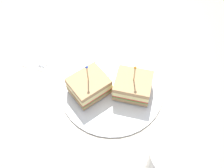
{
  "coord_description": "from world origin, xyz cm",
  "views": [
    {
      "loc": [
        36.53,
        -5.05,
        57.96
      ],
      "look_at": [
        0.0,
        0.0,
        2.94
      ],
      "focal_mm": 41.16,
      "sensor_mm": 36.0,
      "label": 1
    }
  ],
  "objects_px": {
    "napkin": "(48,47)",
    "fork": "(47,58)",
    "sandwich_half_front": "(133,86)",
    "knife": "(35,52)",
    "sandwich_half_back": "(89,86)",
    "plate": "(112,89)",
    "drink_glass": "(165,166)"
  },
  "relations": [
    {
      "from": "sandwich_half_front",
      "to": "napkin",
      "type": "distance_m",
      "value": 0.3
    },
    {
      "from": "fork",
      "to": "drink_glass",
      "type": "bearing_deg",
      "value": 34.61
    },
    {
      "from": "sandwich_half_front",
      "to": "napkin",
      "type": "xyz_separation_m",
      "value": [
        -0.2,
        -0.22,
        -0.03
      ]
    },
    {
      "from": "plate",
      "to": "knife",
      "type": "height_order",
      "value": "plate"
    },
    {
      "from": "sandwich_half_front",
      "to": "sandwich_half_back",
      "type": "xyz_separation_m",
      "value": [
        -0.01,
        -0.11,
        -0.0
      ]
    },
    {
      "from": "napkin",
      "to": "fork",
      "type": "height_order",
      "value": "fork"
    },
    {
      "from": "drink_glass",
      "to": "knife",
      "type": "height_order",
      "value": "drink_glass"
    },
    {
      "from": "drink_glass",
      "to": "knife",
      "type": "xyz_separation_m",
      "value": [
        -0.39,
        -0.29,
        -0.05
      ]
    },
    {
      "from": "sandwich_half_front",
      "to": "fork",
      "type": "bearing_deg",
      "value": -123.66
    },
    {
      "from": "napkin",
      "to": "plate",
      "type": "bearing_deg",
      "value": 43.53
    },
    {
      "from": "plate",
      "to": "fork",
      "type": "height_order",
      "value": "plate"
    },
    {
      "from": "sandwich_half_front",
      "to": "knife",
      "type": "height_order",
      "value": "sandwich_half_front"
    },
    {
      "from": "sandwich_half_back",
      "to": "drink_glass",
      "type": "relative_size",
      "value": 1.0
    },
    {
      "from": "napkin",
      "to": "fork",
      "type": "bearing_deg",
      "value": -2.05
    },
    {
      "from": "napkin",
      "to": "fork",
      "type": "relative_size",
      "value": 1.02
    },
    {
      "from": "plate",
      "to": "knife",
      "type": "distance_m",
      "value": 0.26
    },
    {
      "from": "sandwich_half_front",
      "to": "plate",
      "type": "bearing_deg",
      "value": -106.52
    },
    {
      "from": "sandwich_half_front",
      "to": "drink_glass",
      "type": "xyz_separation_m",
      "value": [
        0.21,
        0.03,
        0.02
      ]
    },
    {
      "from": "drink_glass",
      "to": "sandwich_half_back",
      "type": "bearing_deg",
      "value": -149.01
    },
    {
      "from": "fork",
      "to": "plate",
      "type": "bearing_deg",
      "value": 52.13
    },
    {
      "from": "knife",
      "to": "fork",
      "type": "bearing_deg",
      "value": 52.04
    },
    {
      "from": "plate",
      "to": "fork",
      "type": "relative_size",
      "value": 2.35
    },
    {
      "from": "sandwich_half_front",
      "to": "fork",
      "type": "xyz_separation_m",
      "value": [
        -0.15,
        -0.22,
        -0.03
      ]
    },
    {
      "from": "fork",
      "to": "knife",
      "type": "distance_m",
      "value": 0.04
    },
    {
      "from": "drink_glass",
      "to": "fork",
      "type": "height_order",
      "value": "drink_glass"
    },
    {
      "from": "drink_glass",
      "to": "napkin",
      "type": "relative_size",
      "value": 1.01
    },
    {
      "from": "sandwich_half_back",
      "to": "knife",
      "type": "height_order",
      "value": "sandwich_half_back"
    },
    {
      "from": "drink_glass",
      "to": "napkin",
      "type": "height_order",
      "value": "drink_glass"
    },
    {
      "from": "fork",
      "to": "napkin",
      "type": "bearing_deg",
      "value": 177.95
    },
    {
      "from": "sandwich_half_front",
      "to": "knife",
      "type": "xyz_separation_m",
      "value": [
        -0.18,
        -0.26,
        -0.03
      ]
    },
    {
      "from": "sandwich_half_front",
      "to": "fork",
      "type": "relative_size",
      "value": 0.99
    },
    {
      "from": "plate",
      "to": "sandwich_half_back",
      "type": "distance_m",
      "value": 0.07
    }
  ]
}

